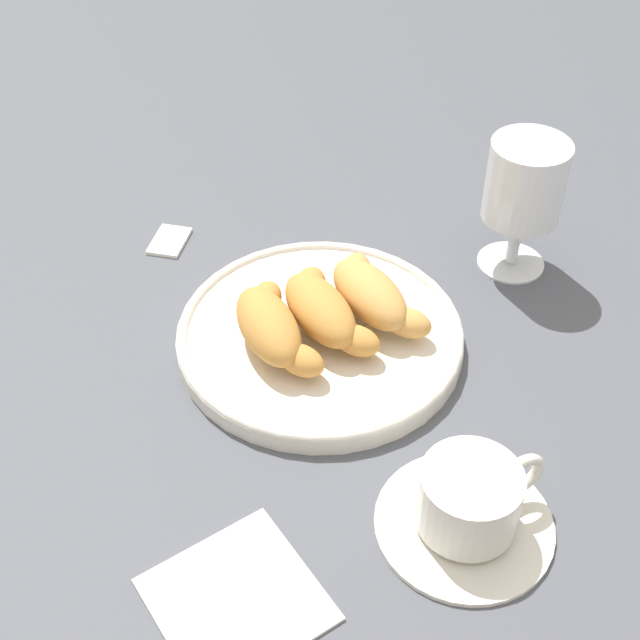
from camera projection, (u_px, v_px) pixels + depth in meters
name	position (u px, v px, depth m)	size (l,w,h in m)	color
ground_plane	(306.00, 341.00, 0.81)	(2.20, 2.20, 0.00)	#4C4F56
pastry_plate	(320.00, 335.00, 0.80)	(0.26, 0.26, 0.02)	silver
croissant_large	(272.00, 327.00, 0.77)	(0.13, 0.09, 0.04)	#CC893D
croissant_small	(323.00, 310.00, 0.78)	(0.13, 0.09, 0.04)	#CC893D
croissant_extra	(372.00, 294.00, 0.80)	(0.13, 0.10, 0.04)	#D6994C
coffee_cup_near	(469.00, 505.00, 0.65)	(0.14, 0.14, 0.06)	silver
juice_glass_left	(524.00, 188.00, 0.83)	(0.08, 0.08, 0.14)	white
sugar_packet	(169.00, 240.00, 0.92)	(0.05, 0.03, 0.01)	white
folded_napkin	(236.00, 598.00, 0.62)	(0.11, 0.11, 0.01)	silver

